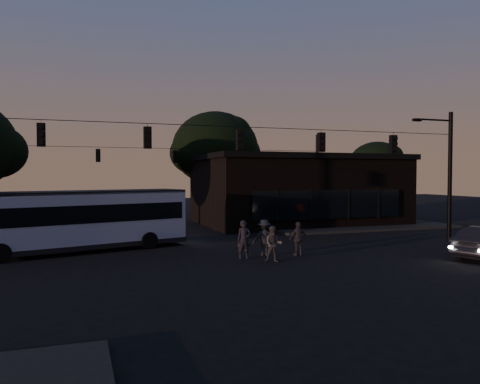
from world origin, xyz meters
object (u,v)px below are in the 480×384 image
object	(u,v)px
pedestrian_a	(244,240)
pedestrian_b	(273,244)
pedestrian_d	(264,238)
building	(297,189)
pedestrian_c	(298,239)
bus	(79,218)

from	to	relation	value
pedestrian_a	pedestrian_b	bearing A→B (deg)	-46.34
pedestrian_d	building	bearing A→B (deg)	-110.46
pedestrian_a	pedestrian_d	xyz separation A→B (m)	(1.13, 0.33, -0.01)
pedestrian_c	bus	bearing A→B (deg)	-25.08
pedestrian_b	pedestrian_d	size ratio (longest dim) A/B	0.93
pedestrian_a	pedestrian_b	size ratio (longest dim) A/B	1.10
bus	pedestrian_c	size ratio (longest dim) A/B	6.85
building	pedestrian_d	size ratio (longest dim) A/B	8.95
pedestrian_a	pedestrian_d	world-z (taller)	pedestrian_a
pedestrian_b	pedestrian_c	bearing A→B (deg)	55.56
bus	pedestrian_c	distance (m)	10.92
bus	pedestrian_a	distance (m)	8.49
building	pedestrian_d	world-z (taller)	building
pedestrian_b	pedestrian_c	world-z (taller)	pedestrian_c
pedestrian_a	pedestrian_b	xyz separation A→B (m)	(0.92, -1.28, -0.08)
building	bus	distance (m)	18.83
pedestrian_b	pedestrian_d	xyz separation A→B (m)	(0.22, 1.62, 0.06)
bus	pedestrian_b	world-z (taller)	bus
building	pedestrian_a	distance (m)	16.60
pedestrian_a	pedestrian_b	world-z (taller)	pedestrian_a
building	bus	size ratio (longest dim) A/B	1.39
pedestrian_a	pedestrian_c	xyz separation A→B (m)	(2.70, -0.14, -0.07)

